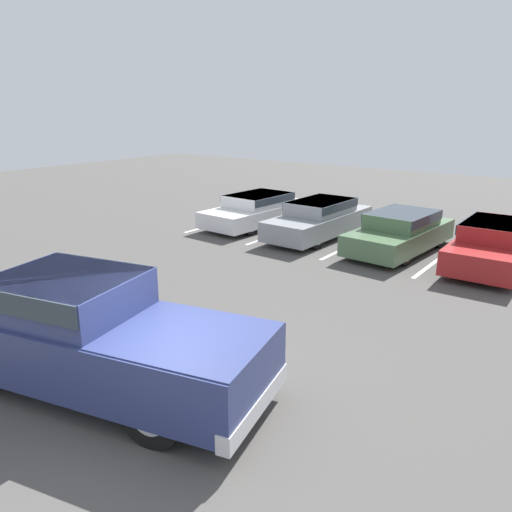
{
  "coord_description": "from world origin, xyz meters",
  "views": [
    {
      "loc": [
        4.94,
        -4.54,
        4.35
      ],
      "look_at": [
        -1.69,
        4.38,
        1.0
      ],
      "focal_mm": 35.0,
      "sensor_mm": 36.0,
      "label": 1
    }
  ],
  "objects_px": {
    "pickup_truck": "(87,333)",
    "parked_sedan_a": "(257,209)",
    "parked_sedan_b": "(320,217)",
    "parked_sedan_d": "(495,243)",
    "parked_sedan_c": "(401,231)"
  },
  "relations": [
    {
      "from": "pickup_truck",
      "to": "parked_sedan_d",
      "type": "height_order",
      "value": "pickup_truck"
    },
    {
      "from": "parked_sedan_a",
      "to": "parked_sedan_b",
      "type": "xyz_separation_m",
      "value": [
        2.77,
        -0.15,
        0.04
      ]
    },
    {
      "from": "pickup_truck",
      "to": "parked_sedan_d",
      "type": "xyz_separation_m",
      "value": [
        3.75,
        10.56,
        -0.24
      ]
    },
    {
      "from": "pickup_truck",
      "to": "parked_sedan_a",
      "type": "bearing_deg",
      "value": 100.02
    },
    {
      "from": "pickup_truck",
      "to": "parked_sedan_c",
      "type": "relative_size",
      "value": 1.4
    },
    {
      "from": "parked_sedan_a",
      "to": "parked_sedan_c",
      "type": "height_order",
      "value": "parked_sedan_c"
    },
    {
      "from": "pickup_truck",
      "to": "parked_sedan_b",
      "type": "distance_m",
      "value": 10.79
    },
    {
      "from": "parked_sedan_a",
      "to": "parked_sedan_b",
      "type": "bearing_deg",
      "value": 90.0
    },
    {
      "from": "pickup_truck",
      "to": "parked_sedan_a",
      "type": "xyz_separation_m",
      "value": [
        -4.62,
        10.77,
        -0.29
      ]
    },
    {
      "from": "parked_sedan_a",
      "to": "parked_sedan_c",
      "type": "xyz_separation_m",
      "value": [
        5.67,
        -0.22,
        0.02
      ]
    },
    {
      "from": "parked_sedan_c",
      "to": "parked_sedan_a",
      "type": "bearing_deg",
      "value": -88.08
    },
    {
      "from": "pickup_truck",
      "to": "parked_sedan_c",
      "type": "height_order",
      "value": "pickup_truck"
    },
    {
      "from": "parked_sedan_c",
      "to": "parked_sedan_d",
      "type": "bearing_deg",
      "value": 94.31
    },
    {
      "from": "parked_sedan_b",
      "to": "parked_sedan_c",
      "type": "relative_size",
      "value": 1.05
    },
    {
      "from": "parked_sedan_b",
      "to": "parked_sedan_c",
      "type": "xyz_separation_m",
      "value": [
        2.91,
        -0.07,
        -0.02
      ]
    }
  ]
}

